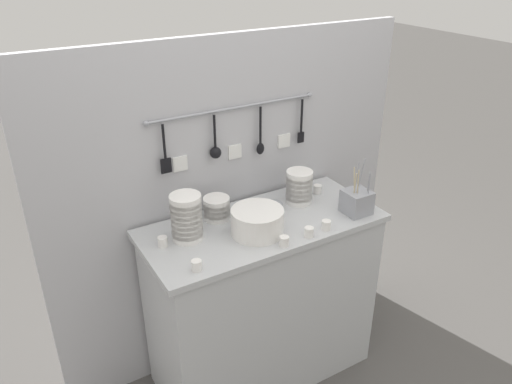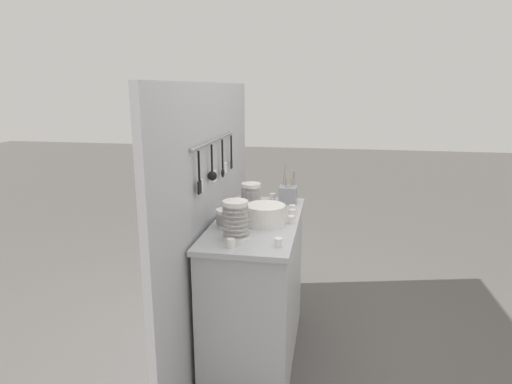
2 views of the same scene
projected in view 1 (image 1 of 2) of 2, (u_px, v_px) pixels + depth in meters
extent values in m
plane|color=#514F4C|center=(262.00, 368.00, 2.78)|extent=(20.00, 20.00, 0.00)
cube|color=#B7BABC|center=(263.00, 225.00, 2.36)|extent=(1.15, 0.51, 0.03)
cube|color=#B7BABC|center=(262.00, 303.00, 2.57)|extent=(1.11, 0.49, 0.91)
cube|color=#B2B2B7|center=(234.00, 207.00, 2.60)|extent=(1.95, 0.04, 1.76)
cylinder|color=#93969E|center=(235.00, 108.00, 2.33)|extent=(0.87, 0.01, 0.01)
sphere|color=#93969E|center=(146.00, 124.00, 2.13)|extent=(0.02, 0.02, 0.02)
sphere|color=#93969E|center=(310.00, 95.00, 2.53)|extent=(0.02, 0.02, 0.02)
cylinder|color=black|center=(164.00, 142.00, 2.20)|extent=(0.01, 0.01, 0.17)
cube|color=black|center=(166.00, 166.00, 2.25)|extent=(0.05, 0.01, 0.07)
cylinder|color=#93969E|center=(161.00, 122.00, 2.17)|extent=(0.01, 0.01, 0.02)
cylinder|color=black|center=(215.00, 132.00, 2.31)|extent=(0.01, 0.01, 0.16)
sphere|color=black|center=(216.00, 153.00, 2.36)|extent=(0.06, 0.06, 0.06)
cylinder|color=#93969E|center=(213.00, 113.00, 2.28)|extent=(0.01, 0.01, 0.02)
cylinder|color=black|center=(260.00, 126.00, 2.43)|extent=(0.01, 0.01, 0.19)
ellipsoid|color=black|center=(260.00, 149.00, 2.48)|extent=(0.04, 0.02, 0.06)
cylinder|color=#93969E|center=(259.00, 105.00, 2.39)|extent=(0.01, 0.01, 0.02)
cylinder|color=black|center=(302.00, 116.00, 2.54)|extent=(0.01, 0.01, 0.18)
cube|color=black|center=(301.00, 137.00, 2.59)|extent=(0.04, 0.01, 0.06)
cylinder|color=#93969E|center=(301.00, 98.00, 2.50)|extent=(0.01, 0.01, 0.02)
cube|color=white|center=(180.00, 164.00, 2.31)|extent=(0.07, 0.01, 0.07)
cube|color=white|center=(235.00, 152.00, 2.44)|extent=(0.07, 0.01, 0.07)
cube|color=white|center=(284.00, 141.00, 2.57)|extent=(0.07, 0.01, 0.07)
cylinder|color=white|center=(188.00, 234.00, 2.22)|extent=(0.14, 0.14, 0.04)
cylinder|color=white|center=(187.00, 229.00, 2.21)|extent=(0.14, 0.14, 0.04)
cylinder|color=white|center=(187.00, 225.00, 2.20)|extent=(0.14, 0.14, 0.04)
cylinder|color=white|center=(187.00, 220.00, 2.19)|extent=(0.14, 0.14, 0.04)
cylinder|color=white|center=(186.00, 215.00, 2.17)|extent=(0.14, 0.14, 0.04)
cylinder|color=white|center=(186.00, 210.00, 2.16)|extent=(0.14, 0.14, 0.04)
cylinder|color=white|center=(186.00, 205.00, 2.15)|extent=(0.14, 0.14, 0.04)
cylinder|color=white|center=(185.00, 200.00, 2.14)|extent=(0.14, 0.14, 0.04)
cylinder|color=white|center=(299.00, 198.00, 2.53)|extent=(0.13, 0.13, 0.05)
cylinder|color=white|center=(299.00, 193.00, 2.52)|extent=(0.13, 0.13, 0.05)
cylinder|color=white|center=(299.00, 189.00, 2.51)|extent=(0.13, 0.13, 0.05)
cylinder|color=white|center=(299.00, 185.00, 2.49)|extent=(0.13, 0.13, 0.05)
cylinder|color=white|center=(299.00, 180.00, 2.48)|extent=(0.13, 0.13, 0.05)
cylinder|color=white|center=(300.00, 176.00, 2.47)|extent=(0.13, 0.13, 0.05)
cylinder|color=white|center=(217.00, 214.00, 2.38)|extent=(0.13, 0.13, 0.04)
cylinder|color=white|center=(217.00, 210.00, 2.37)|extent=(0.13, 0.13, 0.04)
cylinder|color=white|center=(217.00, 206.00, 2.36)|extent=(0.13, 0.13, 0.04)
cylinder|color=white|center=(216.00, 202.00, 2.35)|extent=(0.13, 0.13, 0.04)
cylinder|color=white|center=(257.00, 232.00, 2.27)|extent=(0.24, 0.24, 0.01)
cylinder|color=white|center=(257.00, 230.00, 2.26)|extent=(0.24, 0.24, 0.01)
cylinder|color=white|center=(257.00, 228.00, 2.26)|extent=(0.24, 0.24, 0.01)
cylinder|color=white|center=(257.00, 226.00, 2.26)|extent=(0.24, 0.24, 0.01)
cylinder|color=white|center=(257.00, 224.00, 2.25)|extent=(0.24, 0.24, 0.01)
cylinder|color=white|center=(257.00, 222.00, 2.25)|extent=(0.24, 0.24, 0.01)
cylinder|color=white|center=(257.00, 221.00, 2.24)|extent=(0.24, 0.24, 0.01)
cylinder|color=white|center=(257.00, 219.00, 2.24)|extent=(0.24, 0.24, 0.01)
cylinder|color=white|center=(257.00, 217.00, 2.23)|extent=(0.24, 0.24, 0.01)
cylinder|color=white|center=(257.00, 215.00, 2.23)|extent=(0.24, 0.24, 0.01)
cylinder|color=white|center=(257.00, 213.00, 2.22)|extent=(0.24, 0.24, 0.01)
cylinder|color=white|center=(257.00, 211.00, 2.22)|extent=(0.24, 0.24, 0.01)
cylinder|color=#93969E|center=(272.00, 207.00, 2.46)|extent=(0.11, 0.11, 0.03)
cube|color=#93969E|center=(357.00, 202.00, 2.41)|extent=(0.12, 0.12, 0.12)
cylinder|color=#C6B793|center=(354.00, 185.00, 2.37)|extent=(0.01, 0.02, 0.18)
cylinder|color=#93969E|center=(360.00, 178.00, 2.41)|extent=(0.03, 0.02, 0.21)
cylinder|color=#93969E|center=(356.00, 182.00, 2.38)|extent=(0.03, 0.01, 0.20)
cylinder|color=#93969E|center=(369.00, 189.00, 2.36)|extent=(0.02, 0.01, 0.16)
cylinder|color=#93969E|center=(368.00, 187.00, 2.37)|extent=(0.03, 0.03, 0.17)
cylinder|color=#C6B793|center=(358.00, 187.00, 2.35)|extent=(0.03, 0.03, 0.19)
cylinder|color=#C6B793|center=(355.00, 188.00, 2.36)|extent=(0.01, 0.02, 0.16)
cylinder|color=white|center=(197.00, 265.00, 2.01)|extent=(0.04, 0.04, 0.05)
cylinder|color=white|center=(245.00, 206.00, 2.45)|extent=(0.04, 0.04, 0.05)
cylinder|color=white|center=(326.00, 225.00, 2.29)|extent=(0.04, 0.04, 0.05)
cylinder|color=white|center=(318.00, 189.00, 2.62)|extent=(0.04, 0.04, 0.05)
cylinder|color=white|center=(284.00, 241.00, 2.17)|extent=(0.04, 0.04, 0.05)
cylinder|color=white|center=(309.00, 232.00, 2.23)|extent=(0.04, 0.04, 0.05)
cylinder|color=white|center=(163.00, 242.00, 2.16)|extent=(0.04, 0.04, 0.05)
cylinder|color=white|center=(351.00, 196.00, 2.55)|extent=(0.04, 0.04, 0.05)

